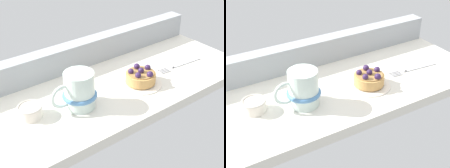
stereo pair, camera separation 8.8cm
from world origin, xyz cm
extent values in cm
cube|color=silver|center=(0.00, 0.00, -1.50)|extent=(86.78, 35.65, 3.01)
cube|color=#9EA3A8|center=(0.00, 15.38, 4.04)|extent=(85.05, 4.90, 8.08)
cylinder|color=silver|center=(7.00, -4.70, 0.34)|extent=(12.65, 12.65, 0.68)
cylinder|color=silver|center=(7.00, -4.70, 0.17)|extent=(6.96, 6.96, 0.34)
cylinder|color=tan|center=(7.00, -4.70, 2.08)|extent=(8.70, 8.70, 2.79)
cylinder|color=#A37942|center=(7.00, -4.70, 3.62)|extent=(7.65, 7.65, 0.30)
sphere|color=#331E47|center=(7.00, -4.70, 4.37)|extent=(1.69, 1.69, 1.69)
sphere|color=#331E47|center=(9.96, -4.29, 4.18)|extent=(1.75, 1.75, 1.75)
sphere|color=#331E47|center=(7.65, -2.12, 4.36)|extent=(1.81, 1.81, 1.81)
sphere|color=#331E47|center=(4.57, -3.14, 4.24)|extent=(1.64, 1.64, 1.64)
sphere|color=#331E47|center=(4.59, -6.22, 4.37)|extent=(1.68, 1.68, 1.68)
sphere|color=#331E47|center=(7.70, -7.69, 4.23)|extent=(1.87, 1.87, 1.87)
cylinder|color=silver|center=(-12.97, -3.70, 5.01)|extent=(7.83, 7.83, 10.03)
torus|color=#4C7FB2|center=(-12.97, -3.70, 3.57)|extent=(9.07, 9.07, 1.20)
torus|color=silver|center=(-17.87, -3.70, 5.01)|extent=(6.49, 0.87, 6.49)
cube|color=#B7B7BC|center=(27.21, -4.43, 0.30)|extent=(11.99, 1.70, 0.60)
cube|color=#B7B7BC|center=(21.24, -3.93, 0.30)|extent=(1.24, 0.66, 0.60)
cube|color=#B7B7BC|center=(17.85, -2.54, 0.30)|extent=(3.51, 0.53, 0.60)
cube|color=#B7B7BC|center=(17.78, -3.27, 0.30)|extent=(3.51, 0.53, 0.60)
cube|color=#B7B7BC|center=(17.72, -4.00, 0.30)|extent=(3.51, 0.53, 0.60)
cube|color=#B7B7BC|center=(17.66, -4.73, 0.30)|extent=(3.51, 0.53, 0.60)
cylinder|color=silver|center=(-25.18, -0.15, 1.51)|extent=(5.88, 5.88, 3.01)
torus|color=beige|center=(-25.18, -0.15, 3.01)|extent=(6.37, 6.37, 0.60)
camera|label=1|loc=(-48.37, -63.77, 49.75)|focal=52.17mm
camera|label=2|loc=(-41.07, -68.68, 49.75)|focal=52.17mm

